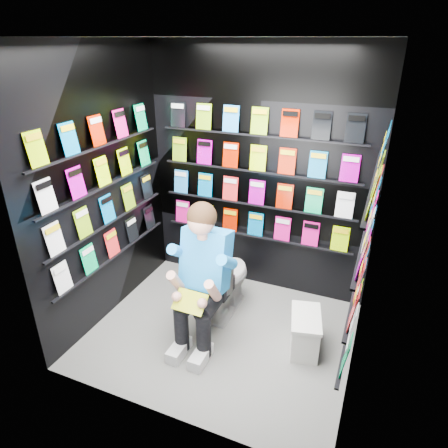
% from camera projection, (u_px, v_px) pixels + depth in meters
% --- Properties ---
extents(floor, '(2.40, 2.40, 0.00)m').
position_uv_depth(floor, '(221.00, 334.00, 3.85)').
color(floor, slate).
rests_on(floor, ground).
extents(ceiling, '(2.40, 2.40, 0.00)m').
position_uv_depth(ceiling, '(220.00, 37.00, 2.75)').
color(ceiling, white).
rests_on(ceiling, floor).
extents(wall_back, '(2.40, 0.04, 2.60)m').
position_uv_depth(wall_back, '(258.00, 175.00, 4.14)').
color(wall_back, black).
rests_on(wall_back, floor).
extents(wall_front, '(2.40, 0.04, 2.60)m').
position_uv_depth(wall_front, '(156.00, 269.00, 2.47)').
color(wall_front, black).
rests_on(wall_front, floor).
extents(wall_left, '(0.04, 2.00, 2.60)m').
position_uv_depth(wall_left, '(102.00, 190.00, 3.72)').
color(wall_left, black).
rests_on(wall_left, floor).
extents(wall_right, '(0.04, 2.00, 2.60)m').
position_uv_depth(wall_right, '(373.00, 235.00, 2.88)').
color(wall_right, black).
rests_on(wall_right, floor).
extents(comics_back, '(2.10, 0.06, 1.37)m').
position_uv_depth(comics_back, '(257.00, 176.00, 4.11)').
color(comics_back, '#BF1A00').
rests_on(comics_back, wall_back).
extents(comics_left, '(0.06, 1.70, 1.37)m').
position_uv_depth(comics_left, '(105.00, 190.00, 3.71)').
color(comics_left, '#BF1A00').
rests_on(comics_left, wall_left).
extents(comics_right, '(0.06, 1.70, 1.37)m').
position_uv_depth(comics_right, '(368.00, 234.00, 2.89)').
color(comics_right, '#BF1A00').
rests_on(comics_right, wall_right).
extents(toilet, '(0.43, 0.76, 0.73)m').
position_uv_depth(toilet, '(224.00, 279.00, 4.05)').
color(toilet, silver).
rests_on(toilet, floor).
extents(longbox, '(0.33, 0.47, 0.32)m').
position_uv_depth(longbox, '(305.00, 334.00, 3.62)').
color(longbox, silver).
rests_on(longbox, floor).
extents(longbox_lid, '(0.36, 0.50, 0.03)m').
position_uv_depth(longbox_lid, '(306.00, 318.00, 3.54)').
color(longbox_lid, silver).
rests_on(longbox_lid, longbox).
extents(reader, '(0.58, 0.84, 1.53)m').
position_uv_depth(reader, '(207.00, 260.00, 3.55)').
color(reader, '#267ECE').
rests_on(reader, toilet).
extents(held_comic, '(0.29, 0.17, 0.12)m').
position_uv_depth(held_comic, '(190.00, 302.00, 3.35)').
color(held_comic, green).
rests_on(held_comic, reader).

